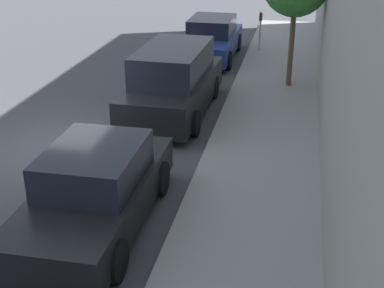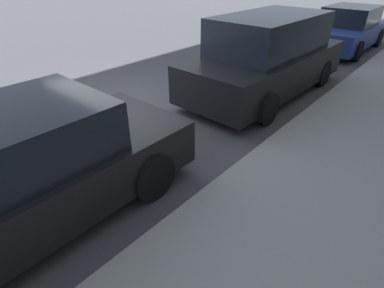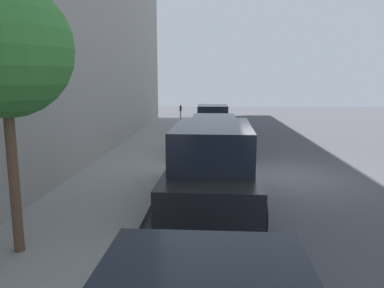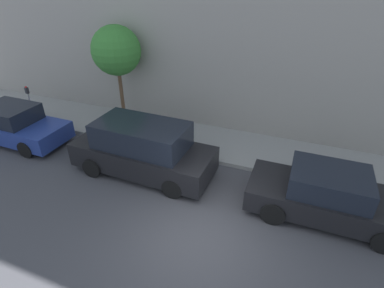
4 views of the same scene
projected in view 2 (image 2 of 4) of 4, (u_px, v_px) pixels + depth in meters
The scene contains 5 objects.
ground_plane at pixel (123, 105), 7.13m from camera, with size 60.00×60.00×0.00m, color #424247.
sidewalk at pixel (328, 188), 4.39m from camera, with size 2.66×32.00×0.15m.
parked_sedan_second at pixel (17, 176), 3.58m from camera, with size 1.92×4.50×1.54m.
parked_minivan_third at pixel (268, 57), 7.31m from camera, with size 2.03×4.95×1.90m.
parked_sedan_fourth at pixel (347, 30), 11.30m from camera, with size 1.92×4.52×1.54m.
Camera 2 is at (5.56, -3.89, 2.92)m, focal length 28.00 mm.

